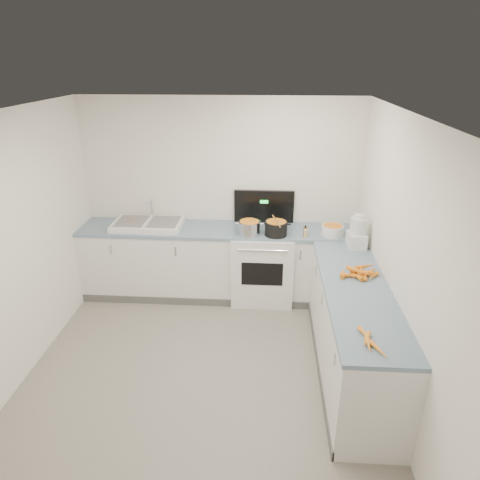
# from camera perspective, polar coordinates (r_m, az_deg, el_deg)

# --- Properties ---
(floor) EXTENTS (3.50, 4.00, 0.00)m
(floor) POSITION_cam_1_polar(r_m,az_deg,el_deg) (4.39, -5.13, -18.48)
(floor) COLOR gray
(floor) RESTS_ON ground
(ceiling) EXTENTS (3.50, 4.00, 0.00)m
(ceiling) POSITION_cam_1_polar(r_m,az_deg,el_deg) (3.30, -6.72, 15.90)
(ceiling) COLOR white
(ceiling) RESTS_ON ground
(wall_back) EXTENTS (3.50, 0.00, 2.50)m
(wall_back) POSITION_cam_1_polar(r_m,az_deg,el_deg) (5.52, -2.50, 5.69)
(wall_back) COLOR white
(wall_back) RESTS_ON ground
(wall_right) EXTENTS (0.00, 4.00, 2.50)m
(wall_right) POSITION_cam_1_polar(r_m,az_deg,el_deg) (3.81, 21.19, -4.34)
(wall_right) COLOR white
(wall_right) RESTS_ON ground
(counter_back) EXTENTS (3.50, 0.62, 0.94)m
(counter_back) POSITION_cam_1_polar(r_m,az_deg,el_deg) (5.53, -2.69, -2.98)
(counter_back) COLOR white
(counter_back) RESTS_ON ground
(counter_right) EXTENTS (0.62, 2.20, 0.94)m
(counter_right) POSITION_cam_1_polar(r_m,az_deg,el_deg) (4.38, 14.79, -11.57)
(counter_right) COLOR white
(counter_right) RESTS_ON ground
(stove) EXTENTS (0.76, 0.65, 1.36)m
(stove) POSITION_cam_1_polar(r_m,az_deg,el_deg) (5.48, 3.02, -3.18)
(stove) COLOR white
(stove) RESTS_ON ground
(sink) EXTENTS (0.86, 0.52, 0.31)m
(sink) POSITION_cam_1_polar(r_m,az_deg,el_deg) (5.50, -12.16, 2.11)
(sink) COLOR white
(sink) RESTS_ON counter_back
(steel_pot) EXTENTS (0.32, 0.32, 0.19)m
(steel_pot) POSITION_cam_1_polar(r_m,az_deg,el_deg) (5.13, 1.25, 1.52)
(steel_pot) COLOR silver
(steel_pot) RESTS_ON stove
(black_pot) EXTENTS (0.36, 0.36, 0.19)m
(black_pot) POSITION_cam_1_polar(r_m,az_deg,el_deg) (5.13, 4.82, 1.45)
(black_pot) COLOR black
(black_pot) RESTS_ON stove
(wooden_spoon) EXTENTS (0.10, 0.39, 0.02)m
(wooden_spoon) POSITION_cam_1_polar(r_m,az_deg,el_deg) (5.09, 4.86, 2.55)
(wooden_spoon) COLOR #AD7A47
(wooden_spoon) RESTS_ON black_pot
(mixing_bowl) EXTENTS (0.28, 0.28, 0.12)m
(mixing_bowl) POSITION_cam_1_polar(r_m,az_deg,el_deg) (5.24, 12.22, 1.28)
(mixing_bowl) COLOR white
(mixing_bowl) RESTS_ON counter_back
(extract_bottle) EXTENTS (0.05, 0.05, 0.12)m
(extract_bottle) POSITION_cam_1_polar(r_m,az_deg,el_deg) (5.14, 8.68, 1.09)
(extract_bottle) COLOR #593319
(extract_bottle) RESTS_ON counter_back
(spice_jar) EXTENTS (0.05, 0.05, 0.09)m
(spice_jar) POSITION_cam_1_polar(r_m,az_deg,el_deg) (5.13, 8.75, 0.89)
(spice_jar) COLOR #E5B266
(spice_jar) RESTS_ON counter_back
(food_processor) EXTENTS (0.20, 0.24, 0.39)m
(food_processor) POSITION_cam_1_polar(r_m,az_deg,el_deg) (4.93, 15.38, 0.87)
(food_processor) COLOR white
(food_processor) RESTS_ON counter_right
(carrot_pile) EXTENTS (0.41, 0.32, 0.09)m
(carrot_pile) POSITION_cam_1_polar(r_m,az_deg,el_deg) (4.34, 15.60, -4.21)
(carrot_pile) COLOR orange
(carrot_pile) RESTS_ON counter_right
(peeled_carrots) EXTENTS (0.17, 0.37, 0.04)m
(peeled_carrots) POSITION_cam_1_polar(r_m,az_deg,el_deg) (3.41, 16.92, -12.85)
(peeled_carrots) COLOR orange
(peeled_carrots) RESTS_ON counter_right
(peelings) EXTENTS (0.21, 0.24, 0.01)m
(peelings) POSITION_cam_1_polar(r_m,az_deg,el_deg) (5.54, -14.29, 2.52)
(peelings) COLOR tan
(peelings) RESTS_ON sink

